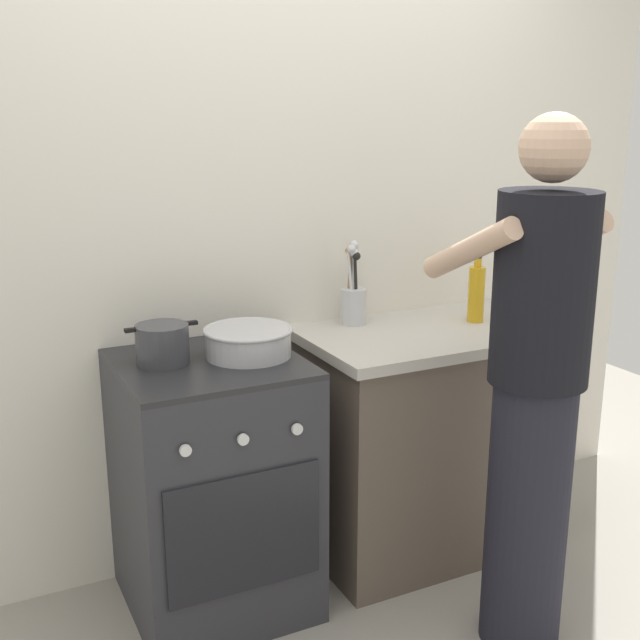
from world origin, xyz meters
The scene contains 9 objects.
ground centered at (0.00, 0.00, 0.00)m, with size 6.00×6.00×0.00m, color gray.
back_wall centered at (0.20, 0.50, 1.25)m, with size 3.20×0.10×2.50m.
countertop centered at (0.55, 0.15, 0.45)m, with size 1.00×0.60×0.90m.
stove_range centered at (-0.35, 0.15, 0.45)m, with size 0.60×0.62×0.90m.
pot centered at (-0.49, 0.19, 0.97)m, with size 0.24×0.17×0.13m.
mixing_bowl centered at (-0.21, 0.14, 0.95)m, with size 0.30×0.30×0.10m.
utensil_crock centered at (0.31, 0.35, 1.00)m, with size 0.10×0.10×0.33m.
oil_bottle centered at (0.76, 0.17, 1.01)m, with size 0.06×0.06×0.27m.
person centered at (0.48, -0.49, 0.86)m, with size 0.41×0.50×1.70m.
Camera 1 is at (-1.12, -2.24, 1.70)m, focal length 44.12 mm.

